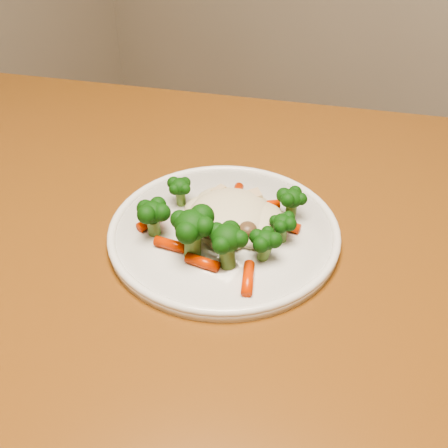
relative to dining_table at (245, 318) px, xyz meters
name	(u,v)px	position (x,y,z in m)	size (l,w,h in m)	color
dining_table	(245,318)	(0.00, 0.00, 0.00)	(1.45, 1.19, 0.75)	brown
plate	(224,233)	(-0.05, 0.02, 0.10)	(0.27, 0.27, 0.01)	white
meal	(223,220)	(-0.04, 0.01, 0.13)	(0.18, 0.17, 0.05)	beige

